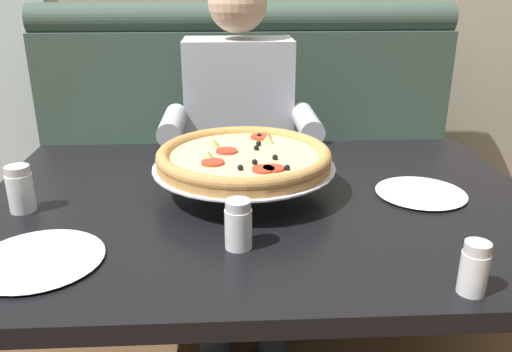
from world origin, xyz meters
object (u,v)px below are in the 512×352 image
plate_near_left (421,191)px  patio_chair (6,93)px  booth_bench (248,181)px  pizza (244,158)px  shaker_pepper_flakes (238,228)px  plate_near_right (38,257)px  shaker_parmesan (21,192)px  diner_main (240,129)px  shaker_oregano (474,272)px  dining_table (261,228)px

plate_near_left → patio_chair: (-1.92, 2.27, -0.21)m
booth_bench → pizza: booth_bench is taller
shaker_pepper_flakes → plate_near_right: bearing=-174.5°
booth_bench → patio_chair: (-1.52, 1.33, 0.13)m
shaker_pepper_flakes → shaker_parmesan: shaker_parmesan is taller
booth_bench → pizza: size_ratio=4.10×
diner_main → shaker_oregano: size_ratio=13.29×
diner_main → shaker_oregano: bearing=-71.2°
shaker_pepper_flakes → shaker_oregano: (0.40, -0.18, -0.00)m
shaker_oregano → plate_near_left: (0.06, 0.43, -0.03)m
booth_bench → dining_table: booth_bench is taller
shaker_oregano → booth_bench: bearing=103.8°
diner_main → plate_near_left: 0.80m
booth_bench → shaker_oregano: (0.34, -1.36, 0.36)m
shaker_pepper_flakes → plate_near_right: 0.39m
dining_table → plate_near_right: 0.53m
dining_table → patio_chair: 2.75m
shaker_parmesan → shaker_oregano: bearing=-23.3°
shaker_parmesan → dining_table: bearing=3.3°
dining_table → plate_near_left: bearing=1.9°
shaker_parmesan → patio_chair: (-0.97, 2.31, -0.24)m
booth_bench → plate_near_right: (-0.44, -1.22, 0.33)m
shaker_parmesan → plate_near_right: (0.11, -0.24, -0.04)m
patio_chair → diner_main: bearing=-47.1°
dining_table → plate_near_right: size_ratio=5.48×
diner_main → patio_chair: (-1.49, 1.60, -0.19)m
plate_near_right → patio_chair: patio_chair is taller
pizza → plate_near_left: size_ratio=2.02×
booth_bench → plate_near_right: booth_bench is taller
dining_table → shaker_oregano: (0.34, -0.42, 0.12)m
plate_near_left → patio_chair: 2.98m
pizza → diner_main: bearing=89.7°
pizza → plate_near_right: size_ratio=1.81×
diner_main → plate_near_right: (-0.41, -0.95, 0.02)m
diner_main → shaker_pepper_flakes: (-0.02, -0.91, 0.05)m
shaker_oregano → plate_near_left: 0.43m
booth_bench → diner_main: (-0.04, -0.27, 0.31)m
diner_main → shaker_oregano: (0.37, -1.10, 0.05)m
plate_near_left → plate_near_right: (-0.84, -0.28, 0.00)m
booth_bench → diner_main: bearing=-97.9°
shaker_oregano → plate_near_right: shaker_oregano is taller
plate_near_right → patio_chair: bearing=113.0°
booth_bench → diner_main: 0.41m
dining_table → patio_chair: bearing=123.8°
pizza → shaker_parmesan: (-0.52, -0.08, -0.04)m
shaker_oregano → plate_near_left: size_ratio=0.43×
plate_near_left → pizza: bearing=175.0°
dining_table → pizza: (-0.04, 0.05, 0.17)m
plate_near_right → patio_chair: (-1.08, 2.55, -0.21)m
diner_main → plate_near_right: 1.03m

